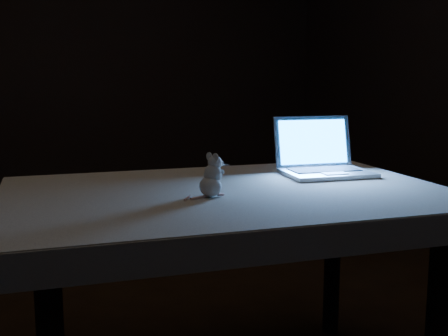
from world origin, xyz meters
TOP-DOWN VIEW (x-y plane):
  - back_wall at (0.00, 2.50)m, footprint 4.50×0.04m
  - table at (0.02, -0.08)m, footprint 1.39×1.04m
  - tablecloth at (0.09, -0.11)m, footprint 1.52×1.20m
  - laptop at (0.45, -0.03)m, footprint 0.35×0.32m
  - plush_mouse at (-0.07, -0.14)m, footprint 0.11×0.11m

SIDE VIEW (x-z plane):
  - table at x=0.02m, z-range 0.00..0.68m
  - tablecloth at x=0.09m, z-range 0.60..0.68m
  - plush_mouse at x=-0.07m, z-range 0.68..0.81m
  - laptop at x=0.45m, z-range 0.68..0.89m
  - back_wall at x=0.00m, z-range 0.00..2.60m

